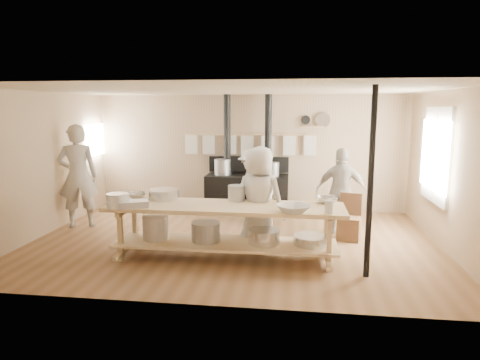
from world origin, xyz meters
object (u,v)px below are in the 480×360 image
at_px(chair, 349,226).
at_px(cook_left, 262,196).
at_px(prep_table, 224,226).
at_px(cook_center, 259,200).
at_px(stove, 247,190).
at_px(roasting_pan, 134,204).
at_px(cook_right, 341,191).
at_px(cook_far_left, 78,176).
at_px(cook_by_window, 252,186).

bearing_deg(chair, cook_left, -160.12).
relative_size(prep_table, cook_center, 2.10).
bearing_deg(stove, roasting_pan, -111.61).
bearing_deg(prep_table, cook_right, 41.13).
height_order(cook_far_left, roasting_pan, cook_far_left).
distance_m(cook_left, cook_by_window, 1.15).
distance_m(cook_by_window, chair, 2.12).
relative_size(cook_right, cook_by_window, 1.06).
relative_size(cook_left, cook_right, 0.99).
height_order(cook_left, cook_by_window, cook_left).
relative_size(cook_left, chair, 1.94).
height_order(stove, roasting_pan, stove).
height_order(cook_left, cook_right, cook_right).
xyz_separation_m(cook_left, roasting_pan, (-1.79, -1.40, 0.11)).
height_order(prep_table, cook_by_window, cook_by_window).
height_order(cook_far_left, cook_left, cook_far_left).
relative_size(cook_left, roasting_pan, 3.70).
xyz_separation_m(cook_right, roasting_pan, (-3.22, -1.97, 0.10)).
relative_size(cook_far_left, cook_by_window, 1.34).
height_order(stove, cook_right, stove).
bearing_deg(chair, stove, 152.60).
xyz_separation_m(cook_right, chair, (0.11, -0.39, -0.55)).
distance_m(cook_far_left, roasting_pan, 2.51).
bearing_deg(chair, prep_table, -134.37).
distance_m(chair, roasting_pan, 3.75).
height_order(prep_table, chair, prep_table).
relative_size(stove, prep_table, 0.72).
xyz_separation_m(cook_far_left, cook_by_window, (3.30, 0.76, -0.26)).
bearing_deg(cook_by_window, cook_center, -40.46).
relative_size(cook_center, cook_right, 1.08).
xyz_separation_m(stove, cook_center, (0.49, -2.62, 0.34)).
bearing_deg(cook_far_left, roasting_pan, 115.29).
bearing_deg(prep_table, cook_left, 66.36).
bearing_deg(cook_far_left, cook_right, 161.94).
height_order(prep_table, cook_right, cook_right).
distance_m(prep_table, cook_far_left, 3.47).
height_order(cook_left, roasting_pan, cook_left).
xyz_separation_m(cook_center, roasting_pan, (-1.81, -0.69, 0.04)).
bearing_deg(cook_right, cook_center, 45.12).
xyz_separation_m(cook_by_window, roasting_pan, (-1.50, -2.51, 0.15)).
height_order(prep_table, cook_center, cook_center).
relative_size(prep_table, roasting_pan, 8.50).
height_order(cook_right, chair, cook_right).
bearing_deg(cook_right, cook_far_left, 5.54).
relative_size(stove, cook_right, 1.64).
relative_size(cook_left, cook_center, 0.91).
height_order(cook_center, cook_by_window, cook_center).
bearing_deg(cook_far_left, chair, 157.56).
distance_m(cook_left, roasting_pan, 2.28).
bearing_deg(cook_center, cook_left, -70.94).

